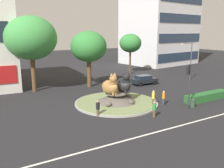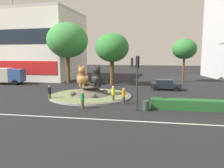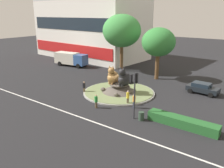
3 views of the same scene
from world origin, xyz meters
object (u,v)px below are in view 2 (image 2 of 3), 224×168
object	(u,v)px
litter_bin	(146,106)
second_tree_near_tower	(184,49)
pedestrian_green_shirt	(82,100)
traffic_light_mast	(136,71)
delivery_box_truck	(2,75)
third_tree_left	(112,48)
pedestrian_black_shirt	(50,93)
cat_statue_tabby	(82,78)
shophouse_block	(18,46)
pedestrian_orange_shirt	(124,95)
pedestrian_yellow_shirt	(113,94)
cat_statue_black	(98,78)
broadleaf_tree_behind_island	(68,40)
sedan_on_far_lane	(166,84)

from	to	relation	value
litter_bin	second_tree_near_tower	bearing A→B (deg)	73.38
pedestrian_green_shirt	traffic_light_mast	bearing A→B (deg)	115.09
delivery_box_truck	litter_bin	xyz separation A→B (m)	(24.02, -13.46, -1.07)
third_tree_left	pedestrian_black_shirt	world-z (taller)	third_tree_left
litter_bin	cat_statue_tabby	bearing A→B (deg)	144.54
traffic_light_mast	shophouse_block	bearing A→B (deg)	48.42
shophouse_block	pedestrian_black_shirt	bearing A→B (deg)	-46.44
pedestrian_orange_shirt	pedestrian_yellow_shirt	bearing A→B (deg)	-47.88
cat_statue_black	delivery_box_truck	bearing A→B (deg)	-113.34
broadleaf_tree_behind_island	third_tree_left	distance (m)	8.05
pedestrian_orange_shirt	litter_bin	xyz separation A→B (m)	(2.22, -2.26, -0.43)
traffic_light_mast	pedestrian_green_shirt	size ratio (longest dim) A/B	3.01
shophouse_block	pedestrian_orange_shirt	xyz separation A→B (m)	(25.58, -21.68, -5.94)
shophouse_block	pedestrian_yellow_shirt	world-z (taller)	shophouse_block
litter_bin	pedestrian_orange_shirt	bearing A→B (deg)	134.56
cat_statue_tabby	cat_statue_black	world-z (taller)	cat_statue_black
pedestrian_orange_shirt	delivery_box_truck	size ratio (longest dim) A/B	0.23
third_tree_left	pedestrian_yellow_shirt	bearing A→B (deg)	-79.77
cat_statue_tabby	sedan_on_far_lane	distance (m)	12.13
broadleaf_tree_behind_island	pedestrian_yellow_shirt	xyz separation A→B (m)	(10.03, -13.46, -6.39)
shophouse_block	pedestrian_yellow_shirt	bearing A→B (deg)	-36.84
broadleaf_tree_behind_island	pedestrian_green_shirt	bearing A→B (deg)	-64.95
pedestrian_green_shirt	pedestrian_yellow_shirt	size ratio (longest dim) A/B	0.91
sedan_on_far_lane	litter_bin	world-z (taller)	sedan_on_far_lane
cat_statue_black	sedan_on_far_lane	size ratio (longest dim) A/B	0.63
shophouse_block	second_tree_near_tower	bearing A→B (deg)	0.02
cat_statue_black	traffic_light_mast	world-z (taller)	traffic_light_mast
pedestrian_green_shirt	sedan_on_far_lane	xyz separation A→B (m)	(8.29, 12.25, -0.06)
pedestrian_green_shirt	pedestrian_yellow_shirt	bearing A→B (deg)	163.79
traffic_light_mast	pedestrian_yellow_shirt	size ratio (longest dim) A/B	2.74
cat_statue_tabby	pedestrian_green_shirt	bearing A→B (deg)	5.10
traffic_light_mast	litter_bin	world-z (taller)	traffic_light_mast
pedestrian_yellow_shirt	second_tree_near_tower	bearing A→B (deg)	16.03
shophouse_block	pedestrian_green_shirt	xyz separation A→B (m)	(22.10, -24.20, -5.99)
cat_statue_tabby	pedestrian_yellow_shirt	bearing A→B (deg)	45.43
cat_statue_tabby	shophouse_block	xyz separation A→B (m)	(-20.37, 18.65, 4.60)
cat_statue_tabby	pedestrian_yellow_shirt	xyz separation A→B (m)	(4.08, -2.59, -1.28)
cat_statue_tabby	litter_bin	xyz separation A→B (m)	(7.43, -5.29, -1.77)
pedestrian_orange_shirt	pedestrian_green_shirt	bearing A→B (deg)	9.52
shophouse_block	pedestrian_yellow_shirt	size ratio (longest dim) A/B	15.70
broadleaf_tree_behind_island	pedestrian_orange_shirt	size ratio (longest dim) A/B	6.21
pedestrian_green_shirt	sedan_on_far_lane	distance (m)	14.79
delivery_box_truck	traffic_light_mast	bearing A→B (deg)	-37.69
pedestrian_green_shirt	pedestrian_orange_shirt	xyz separation A→B (m)	(3.48, 2.52, 0.05)
cat_statue_tabby	cat_statue_black	distance (m)	1.83
broadleaf_tree_behind_island	delivery_box_truck	distance (m)	12.42
traffic_light_mast	shophouse_block	xyz separation A→B (m)	(-26.92, 23.96, 3.30)
sedan_on_far_lane	shophouse_block	bearing A→B (deg)	162.34
cat_statue_black	pedestrian_orange_shirt	bearing A→B (deg)	48.20
third_tree_left	delivery_box_truck	world-z (taller)	third_tree_left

